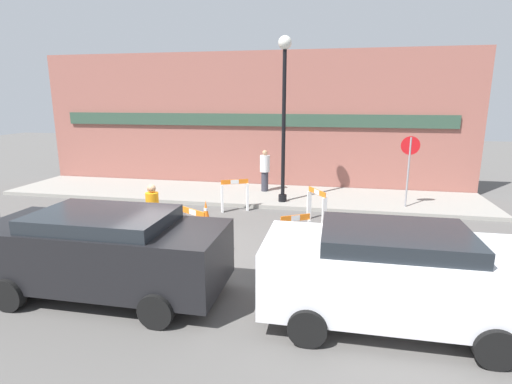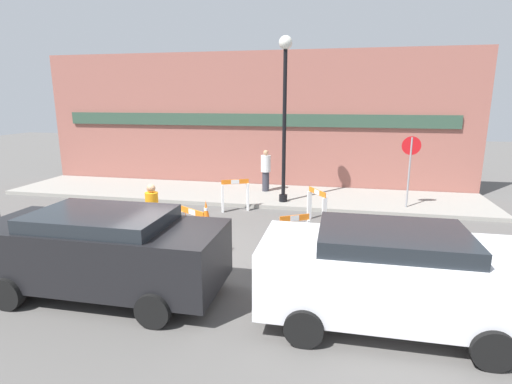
{
  "view_description": "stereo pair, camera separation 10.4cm",
  "coord_description": "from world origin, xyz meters",
  "px_view_note": "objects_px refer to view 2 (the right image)",
  "views": [
    {
      "loc": [
        3.61,
        -8.33,
        3.65
      ],
      "look_at": [
        1.39,
        2.74,
        1.0
      ],
      "focal_mm": 28.0,
      "sensor_mm": 36.0,
      "label": 1
    },
    {
      "loc": [
        3.72,
        -8.31,
        3.65
      ],
      "look_at": [
        1.39,
        2.74,
        1.0
      ],
      "focal_mm": 28.0,
      "sensor_mm": 36.0,
      "label": 2
    }
  ],
  "objects_px": {
    "streetlamp_post": "(285,99)",
    "person_pedestrian": "(266,169)",
    "person_worker": "(153,213)",
    "parked_car_1": "(104,248)",
    "parked_car_2": "(390,272)",
    "stop_sign": "(410,160)"
  },
  "relations": [
    {
      "from": "streetlamp_post",
      "to": "person_worker",
      "type": "distance_m",
      "value": 6.02
    },
    {
      "from": "person_worker",
      "to": "parked_car_2",
      "type": "xyz_separation_m",
      "value": [
        5.38,
        -2.54,
        0.06
      ]
    },
    {
      "from": "person_worker",
      "to": "parked_car_2",
      "type": "distance_m",
      "value": 5.95
    },
    {
      "from": "stop_sign",
      "to": "parked_car_1",
      "type": "relative_size",
      "value": 0.52
    },
    {
      "from": "person_pedestrian",
      "to": "parked_car_2",
      "type": "relative_size",
      "value": 0.38
    },
    {
      "from": "stop_sign",
      "to": "person_worker",
      "type": "relative_size",
      "value": 1.45
    },
    {
      "from": "stop_sign",
      "to": "person_pedestrian",
      "type": "height_order",
      "value": "stop_sign"
    },
    {
      "from": "parked_car_2",
      "to": "streetlamp_post",
      "type": "bearing_deg",
      "value": 110.93
    },
    {
      "from": "parked_car_1",
      "to": "parked_car_2",
      "type": "height_order",
      "value": "parked_car_2"
    },
    {
      "from": "stop_sign",
      "to": "person_pedestrian",
      "type": "xyz_separation_m",
      "value": [
        -5.01,
        1.36,
        -0.72
      ]
    },
    {
      "from": "stop_sign",
      "to": "parked_car_2",
      "type": "distance_m",
      "value": 7.46
    },
    {
      "from": "person_worker",
      "to": "person_pedestrian",
      "type": "relative_size",
      "value": 1.01
    },
    {
      "from": "streetlamp_post",
      "to": "person_pedestrian",
      "type": "height_order",
      "value": "streetlamp_post"
    },
    {
      "from": "streetlamp_post",
      "to": "person_worker",
      "type": "relative_size",
      "value": 3.41
    },
    {
      "from": "person_worker",
      "to": "parked_car_1",
      "type": "distance_m",
      "value": 2.55
    },
    {
      "from": "person_worker",
      "to": "parked_car_1",
      "type": "xyz_separation_m",
      "value": [
        0.26,
        -2.54,
        0.06
      ]
    },
    {
      "from": "stop_sign",
      "to": "person_worker",
      "type": "height_order",
      "value": "stop_sign"
    },
    {
      "from": "stop_sign",
      "to": "parked_car_1",
      "type": "xyz_separation_m",
      "value": [
        -6.49,
        -7.3,
        -0.77
      ]
    },
    {
      "from": "person_pedestrian",
      "to": "streetlamp_post",
      "type": "bearing_deg",
      "value": 149.85
    },
    {
      "from": "streetlamp_post",
      "to": "parked_car_2",
      "type": "height_order",
      "value": "streetlamp_post"
    },
    {
      "from": "person_pedestrian",
      "to": "parked_car_2",
      "type": "bearing_deg",
      "value": 141.3
    },
    {
      "from": "person_pedestrian",
      "to": "person_worker",
      "type": "bearing_deg",
      "value": 102.64
    }
  ]
}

